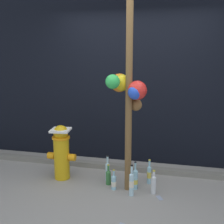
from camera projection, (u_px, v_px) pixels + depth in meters
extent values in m
plane|color=gray|center=(117.00, 203.00, 3.53)|extent=(14.00, 14.00, 0.00)
cube|color=black|center=(138.00, 44.00, 4.58)|extent=(10.00, 0.20, 3.92)
cube|color=slate|center=(131.00, 168.00, 4.49)|extent=(8.00, 0.12, 0.08)
cylinder|color=brown|center=(129.00, 84.00, 3.59)|extent=(0.09, 0.09, 2.87)
sphere|color=red|center=(137.00, 90.00, 3.56)|extent=(0.24, 0.24, 0.24)
sphere|color=yellow|center=(122.00, 83.00, 3.69)|extent=(0.22, 0.22, 0.22)
sphere|color=orange|center=(120.00, 83.00, 3.72)|extent=(0.24, 0.24, 0.24)
sphere|color=green|center=(113.00, 82.00, 3.51)|extent=(0.18, 0.18, 0.18)
sphere|color=blue|center=(135.00, 92.00, 3.52)|extent=(0.18, 0.18, 0.18)
sphere|color=brown|center=(136.00, 105.00, 3.74)|extent=(0.16, 0.16, 0.16)
sphere|color=brown|center=(136.00, 95.00, 3.71)|extent=(0.12, 0.12, 0.12)
sphere|color=brown|center=(133.00, 93.00, 3.71)|extent=(0.05, 0.05, 0.05)
sphere|color=brown|center=(139.00, 93.00, 3.70)|extent=(0.05, 0.05, 0.05)
sphere|color=brown|center=(135.00, 96.00, 3.66)|extent=(0.04, 0.04, 0.04)
cylinder|color=gold|center=(62.00, 158.00, 4.17)|extent=(0.22, 0.22, 0.61)
cylinder|color=orange|center=(61.00, 137.00, 4.10)|extent=(0.26, 0.26, 0.03)
sphere|color=gold|center=(61.00, 133.00, 4.09)|extent=(0.21, 0.21, 0.21)
cylinder|color=orange|center=(51.00, 156.00, 4.20)|extent=(0.10, 0.10, 0.10)
cylinder|color=orange|center=(72.00, 157.00, 4.12)|extent=(0.10, 0.10, 0.10)
cube|color=white|center=(61.00, 130.00, 4.08)|extent=(0.30, 0.30, 0.03)
cylinder|color=#93CCE0|center=(135.00, 180.00, 3.86)|extent=(0.07, 0.07, 0.26)
cone|color=#93CCE0|center=(135.00, 170.00, 3.83)|extent=(0.07, 0.07, 0.03)
cylinder|color=#93CCE0|center=(135.00, 166.00, 3.82)|extent=(0.03, 0.03, 0.09)
cylinder|color=#D8C64C|center=(135.00, 181.00, 3.87)|extent=(0.07, 0.07, 0.07)
cylinder|color=black|center=(135.00, 162.00, 3.81)|extent=(0.03, 0.03, 0.01)
cylinder|color=#93CCE0|center=(114.00, 183.00, 3.86)|extent=(0.07, 0.07, 0.18)
cone|color=#93CCE0|center=(114.00, 176.00, 3.84)|extent=(0.07, 0.07, 0.03)
cylinder|color=#93CCE0|center=(114.00, 173.00, 3.83)|extent=(0.03, 0.03, 0.06)
cylinder|color=silver|center=(114.00, 184.00, 3.86)|extent=(0.07, 0.07, 0.07)
cylinder|color=gold|center=(114.00, 170.00, 3.82)|extent=(0.03, 0.03, 0.01)
cylinder|color=#B2DBEA|center=(131.00, 185.00, 3.68)|extent=(0.06, 0.06, 0.29)
cone|color=#B2DBEA|center=(132.00, 174.00, 3.65)|extent=(0.06, 0.06, 0.02)
cylinder|color=#B2DBEA|center=(132.00, 169.00, 3.64)|extent=(0.03, 0.03, 0.09)
cylinder|color=silver|center=(132.00, 184.00, 3.68)|extent=(0.06, 0.06, 0.09)
cylinder|color=black|center=(132.00, 166.00, 3.63)|extent=(0.03, 0.03, 0.01)
cylinder|color=#B2DBEA|center=(108.00, 172.00, 4.11)|extent=(0.06, 0.06, 0.26)
cone|color=#B2DBEA|center=(108.00, 163.00, 4.08)|extent=(0.06, 0.06, 0.03)
cylinder|color=#B2DBEA|center=(107.00, 159.00, 4.07)|extent=(0.03, 0.03, 0.09)
cylinder|color=black|center=(107.00, 156.00, 4.06)|extent=(0.04, 0.04, 0.01)
cylinder|color=silver|center=(154.00, 185.00, 3.74)|extent=(0.07, 0.07, 0.23)
cone|color=silver|center=(154.00, 176.00, 3.71)|extent=(0.07, 0.07, 0.03)
cylinder|color=silver|center=(154.00, 173.00, 3.70)|extent=(0.03, 0.03, 0.06)
cylinder|color=gold|center=(154.00, 171.00, 3.69)|extent=(0.04, 0.04, 0.01)
cylinder|color=#93CCE0|center=(149.00, 175.00, 4.03)|extent=(0.06, 0.06, 0.24)
cone|color=#93CCE0|center=(149.00, 166.00, 4.00)|extent=(0.06, 0.06, 0.02)
cylinder|color=#93CCE0|center=(149.00, 163.00, 3.99)|extent=(0.03, 0.03, 0.08)
cylinder|color=#D8C64C|center=(149.00, 175.00, 4.03)|extent=(0.06, 0.06, 0.09)
cylinder|color=gold|center=(150.00, 160.00, 3.98)|extent=(0.03, 0.03, 0.01)
cylinder|color=#337038|center=(108.00, 178.00, 4.00)|extent=(0.07, 0.07, 0.19)
cone|color=#337038|center=(108.00, 171.00, 3.98)|extent=(0.07, 0.07, 0.03)
cylinder|color=#337038|center=(108.00, 168.00, 3.97)|extent=(0.03, 0.03, 0.07)
cylinder|color=gold|center=(108.00, 165.00, 3.96)|extent=(0.03, 0.03, 0.01)
cube|color=#8C99B2|center=(160.00, 198.00, 3.64)|extent=(0.11, 0.13, 0.01)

